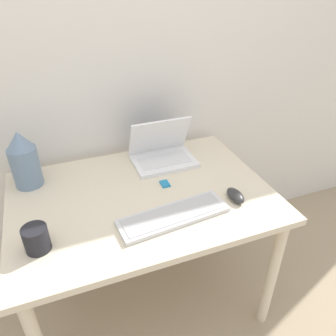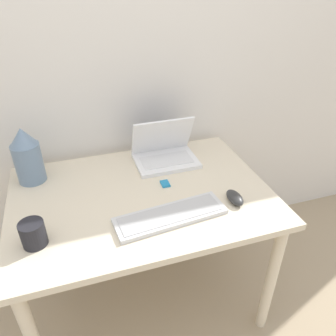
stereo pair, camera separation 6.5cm
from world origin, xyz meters
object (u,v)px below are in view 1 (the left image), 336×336
at_px(laptop, 162,152).
at_px(mouse, 235,195).
at_px(mp3_player, 165,184).
at_px(keyboard, 174,215).
at_px(mug, 36,239).
at_px(vase, 24,160).

relative_size(laptop, mouse, 2.81).
bearing_deg(mouse, mp3_player, 139.18).
distance_m(keyboard, mp3_player, 0.23).
distance_m(laptop, mouse, 0.46).
bearing_deg(mp3_player, laptop, 73.03).
bearing_deg(mug, keyboard, -1.63).
relative_size(vase, mug, 2.76).
xyz_separation_m(laptop, vase, (-0.64, 0.02, 0.08)).
distance_m(laptop, mp3_player, 0.22).
relative_size(mp3_player, mug, 0.54).
xyz_separation_m(laptop, mouse, (0.18, -0.42, -0.03)).
height_order(laptop, keyboard, laptop).
xyz_separation_m(keyboard, vase, (-0.53, 0.45, 0.12)).
bearing_deg(mouse, vase, 151.92).
xyz_separation_m(vase, mp3_player, (0.58, -0.23, -0.13)).
bearing_deg(keyboard, mp3_player, 77.86).
bearing_deg(mp3_player, mug, -159.25).
relative_size(keyboard, mouse, 4.22).
bearing_deg(mug, laptop, 33.97).
height_order(keyboard, vase, vase).
xyz_separation_m(laptop, keyboard, (-0.11, -0.43, -0.04)).
bearing_deg(mp3_player, keyboard, -102.14).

